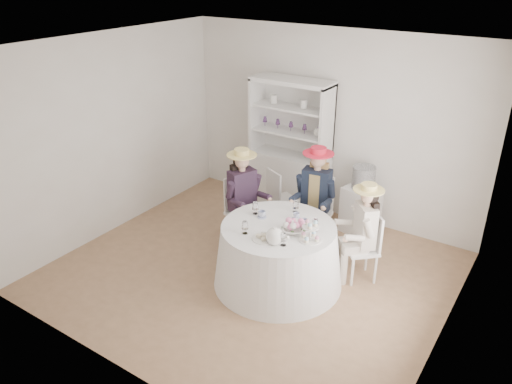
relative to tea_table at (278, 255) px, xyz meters
The scene contains 23 objects.
ground 0.53m from the tea_table, behind, with size 4.50×4.50×0.00m, color #896444.
ceiling 2.35m from the tea_table, behind, with size 4.50×4.50×0.00m, color white.
wall_back 2.26m from the tea_table, 100.66° to the left, with size 4.50×4.50×0.00m, color silver.
wall_front 2.25m from the tea_table, 100.69° to the right, with size 4.50×4.50×0.00m, color silver.
wall_left 2.80m from the tea_table, behind, with size 4.50×4.50×0.00m, color silver.
wall_right 2.11m from the tea_table, ahead, with size 4.50×4.50×0.00m, color silver.
tea_table is the anchor object (origin of this frame).
hutch 2.00m from the tea_table, 116.13° to the left, with size 1.36×0.90×2.00m.
side_table 1.73m from the tea_table, 79.50° to the left, with size 0.43×0.43×0.66m, color silver.
hatbox 1.78m from the tea_table, 79.50° to the left, with size 0.31×0.31×0.31m, color black.
guest_left 1.06m from the tea_table, 149.04° to the left, with size 0.56×0.51×1.35m.
guest_mid 1.07m from the tea_table, 92.46° to the left, with size 0.52×0.54×1.39m.
guest_right 1.04m from the tea_table, 38.64° to the left, with size 0.53×0.52×1.24m.
spare_chair 1.33m from the tea_table, 120.64° to the left, with size 0.49×0.49×0.90m.
teacup_a 0.51m from the tea_table, 164.61° to the left, with size 0.09×0.09×0.07m, color white.
teacup_b 0.50m from the tea_table, 72.31° to the left, with size 0.08×0.08×0.07m, color white.
teacup_c 0.51m from the tea_table, 42.45° to the left, with size 0.08×0.08×0.06m, color white.
flower_bowl 0.46m from the tea_table, 10.52° to the right, with size 0.23×0.23×0.06m, color white.
flower_arrangement 0.52m from the tea_table, ahead, with size 0.20×0.20×0.07m.
table_teapot 0.60m from the tea_table, 65.31° to the right, with size 0.27×0.19×0.20m.
sandwich_plate 0.51m from the tea_table, 88.14° to the right, with size 0.26×0.26×0.06m.
cupcake_stand 0.64m from the tea_table, ahead, with size 0.24×0.24×0.23m.
stemware_set 0.46m from the tea_table, 48.95° to the left, with size 0.86×0.83×0.15m.
Camera 1 is at (2.90, -4.26, 3.52)m, focal length 35.00 mm.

